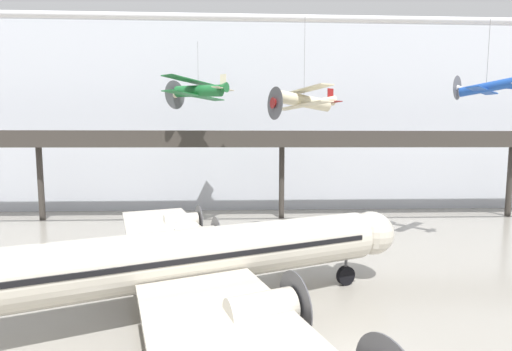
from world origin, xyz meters
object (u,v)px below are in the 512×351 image
(airliner_silver_main, at_px, (171,260))
(suspended_plane_cream_biplane, at_px, (304,101))
(suspended_plane_green_biplane, at_px, (198,91))
(suspended_plane_blue_trainer, at_px, (486,88))

(airliner_silver_main, xyz_separation_m, suspended_plane_cream_biplane, (9.27, 12.02, 10.02))
(suspended_plane_green_biplane, xyz_separation_m, suspended_plane_blue_trainer, (26.33, -7.88, -0.77))
(airliner_silver_main, bearing_deg, suspended_plane_cream_biplane, 31.62)
(suspended_plane_cream_biplane, height_order, suspended_plane_blue_trainer, suspended_plane_blue_trainer)
(suspended_plane_cream_biplane, height_order, suspended_plane_green_biplane, suspended_plane_green_biplane)
(suspended_plane_green_biplane, distance_m, suspended_plane_blue_trainer, 27.49)
(airliner_silver_main, relative_size, suspended_plane_cream_biplane, 3.94)
(suspended_plane_cream_biplane, bearing_deg, airliner_silver_main, 30.27)
(suspended_plane_blue_trainer, bearing_deg, suspended_plane_green_biplane, 32.77)
(suspended_plane_blue_trainer, bearing_deg, suspended_plane_cream_biplane, 48.84)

